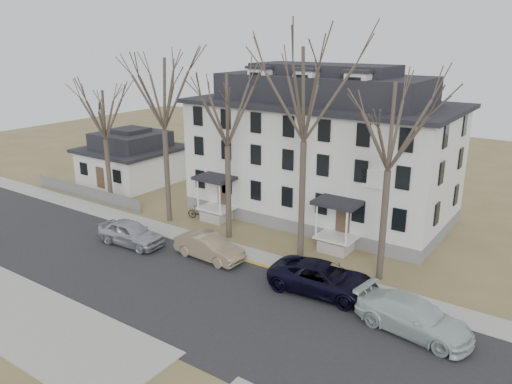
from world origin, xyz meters
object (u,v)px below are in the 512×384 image
Objects in this scene: tree_mid_right at (392,121)px; bicycle_left at (210,210)px; small_house at (132,159)px; car_navy at (323,279)px; tree_mid_left at (227,105)px; tree_far_left at (162,89)px; tree_bungalow at (103,111)px; car_white at (413,317)px; car_tan at (209,247)px; bicycle_right at (199,213)px; boarding_house at (321,150)px; car_silver at (131,234)px; tree_center at (305,88)px.

tree_mid_right is 18.25m from bicycle_left.
tree_mid_right is at bearing -106.94° from bicycle_left.
car_navy is at bearing -20.16° from small_house.
small_house reaches higher than car_navy.
tree_far_left is at bearing 180.00° from tree_mid_left.
car_navy is (15.51, -3.54, -9.48)m from tree_far_left.
tree_bungalow reaches higher than small_house.
tree_mid_left is at bearing 80.86° from car_white.
tree_far_left is at bearing 180.00° from tree_mid_right.
small_house is at bearing 159.97° from tree_mid_left.
small_house is 20.82m from car_tan.
bicycle_right is (1.69, 1.58, -9.80)m from tree_far_left.
tree_far_left is 2.35× the size of car_white.
bicycle_right is at bearing 10.32° from tree_bungalow.
boarding_house is 14.13m from car_navy.
car_navy is 3.59× the size of bicycle_left.
tree_bungalow is (-13.00, 0.00, -1.48)m from tree_mid_left.
tree_mid_right reaches higher than car_silver.
car_navy is 5.60m from car_white.
tree_center reaches higher than car_silver.
tree_center is at bearing -119.57° from bicycle_right.
tree_mid_left is 17.97m from car_white.
car_navy is (6.51, -11.69, -4.51)m from boarding_house.
bicycle_left is (0.68, 7.77, -0.41)m from car_silver.
bicycle_right is (-0.24, -1.11, 0.08)m from bicycle_left.
small_house is (-20.00, -1.96, -3.13)m from boarding_house.
small_house is 16.71m from car_silver.
tree_center is 14.83m from bicycle_right.
car_navy is at bearing -87.14° from car_silver.
tree_mid_left is 11.50m from tree_mid_right.
tree_mid_left and tree_mid_right have the same top height.
tree_mid_left is 2.57× the size of car_tan.
tree_mid_left is at bearing 180.00° from tree_center.
tree_mid_right is 24.54m from tree_bungalow.
tree_mid_right is at bearing 0.00° from tree_bungalow.
tree_bungalow is at bearing 88.55° from car_white.
tree_mid_left is (-3.00, -8.15, 4.22)m from boarding_house.
bicycle_left is (-19.08, 7.27, -0.39)m from car_white.
tree_center reaches higher than bicycle_right.
tree_center is 14.39m from car_white.
boarding_house reaches higher than car_navy.
car_white is 20.28m from bicycle_right.
tree_mid_right is at bearing 0.00° from tree_center.
tree_bungalow is 1.73× the size of car_navy.
tree_mid_left reaches higher than car_white.
tree_far_left is 10.83m from car_silver.
car_navy is 14.74m from bicycle_right.
tree_far_left is 12.02m from tree_center.
tree_mid_right reaches higher than tree_bungalow.
small_house is at bearing 63.51° from car_tan.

